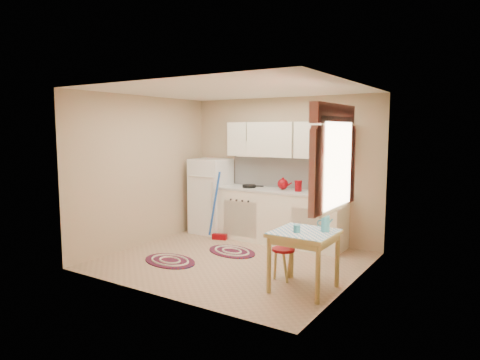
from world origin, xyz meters
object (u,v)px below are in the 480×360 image
object	(u,v)px
fridge	(211,196)
base_cabinets	(280,217)
table	(304,261)
stool	(283,264)

from	to	relation	value
fridge	base_cabinets	size ratio (longest dim) A/B	0.62
base_cabinets	table	world-z (taller)	base_cabinets
table	stool	distance (m)	0.43
stool	fridge	bearing A→B (deg)	145.90
fridge	base_cabinets	world-z (taller)	fridge
fridge	table	xyz separation A→B (m)	(2.69, -1.75, -0.34)
fridge	table	distance (m)	3.23
fridge	stool	world-z (taller)	fridge
base_cabinets	stool	bearing A→B (deg)	-61.22
fridge	table	bearing A→B (deg)	-33.09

